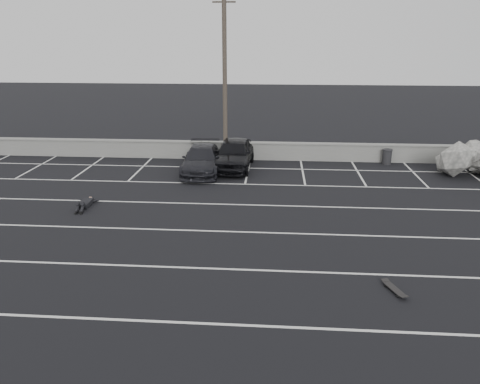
# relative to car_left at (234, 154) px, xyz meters

# --- Properties ---
(ground) EXTENTS (120.00, 120.00, 0.00)m
(ground) POSITION_rel_car_left_xyz_m (-0.18, -12.00, -0.83)
(ground) COLOR black
(ground) RESTS_ON ground
(seawall) EXTENTS (50.00, 0.45, 1.06)m
(seawall) POSITION_rel_car_left_xyz_m (-0.18, 2.00, -0.28)
(seawall) COLOR gray
(seawall) RESTS_ON ground
(stall_lines) EXTENTS (36.00, 20.05, 0.01)m
(stall_lines) POSITION_rel_car_left_xyz_m (-0.27, -7.59, -0.82)
(stall_lines) COLOR silver
(stall_lines) RESTS_ON ground
(car_left) EXTENTS (2.19, 4.95, 1.65)m
(car_left) POSITION_rel_car_left_xyz_m (0.00, 0.00, 0.00)
(car_left) COLOR black
(car_left) RESTS_ON ground
(car_right) EXTENTS (2.22, 4.92, 1.40)m
(car_right) POSITION_rel_car_left_xyz_m (-1.68, -0.94, -0.13)
(car_right) COLOR black
(car_right) RESTS_ON ground
(utility_pole) EXTENTS (1.25, 0.25, 9.38)m
(utility_pole) POSITION_rel_car_left_xyz_m (-0.60, 1.20, 3.92)
(utility_pole) COLOR #4C4238
(utility_pole) RESTS_ON ground
(trash_bin) EXTENTS (0.71, 0.71, 0.87)m
(trash_bin) POSITION_rel_car_left_xyz_m (8.74, 1.51, -0.39)
(trash_bin) COLOR #252528
(trash_bin) RESTS_ON ground
(person) EXTENTS (1.11, 2.31, 0.44)m
(person) POSITION_rel_car_left_xyz_m (-5.90, -6.55, -0.61)
(person) COLOR black
(person) RESTS_ON ground
(skateboard) EXTENTS (0.52, 0.91, 0.11)m
(skateboard) POSITION_rel_car_left_xyz_m (5.81, -13.01, -0.74)
(skateboard) COLOR black
(skateboard) RESTS_ON ground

